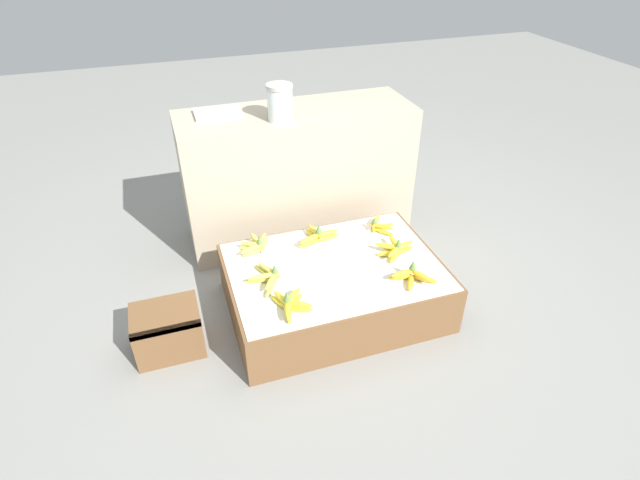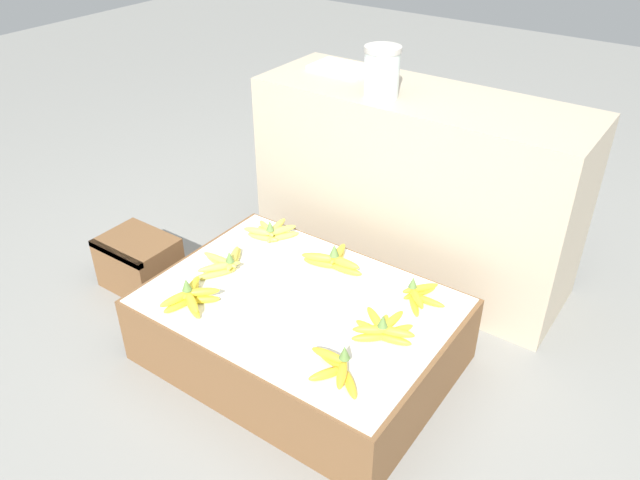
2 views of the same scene
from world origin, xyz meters
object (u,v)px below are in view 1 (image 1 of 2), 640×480
at_px(banana_bunch_back_midleft, 317,236).
at_px(foam_tray_white, 218,113).
at_px(wooden_crate, 168,330).
at_px(banana_bunch_front_midright, 412,276).
at_px(banana_bunch_front_left, 290,304).
at_px(banana_bunch_middle_left, 268,277).
at_px(banana_bunch_middle_midright, 395,249).
at_px(banana_bunch_back_left, 256,245).
at_px(banana_bunch_back_midright, 379,226).
at_px(glass_jar, 280,102).

relative_size(banana_bunch_back_midleft, foam_tray_white, 0.95).
height_order(wooden_crate, foam_tray_white, foam_tray_white).
height_order(banana_bunch_front_midright, foam_tray_white, foam_tray_white).
bearing_deg(foam_tray_white, banana_bunch_front_left, -85.05).
relative_size(banana_bunch_front_midright, foam_tray_white, 0.87).
height_order(wooden_crate, banana_bunch_middle_left, banana_bunch_middle_left).
bearing_deg(banana_bunch_middle_midright, banana_bunch_front_midright, -96.09).
distance_m(banana_bunch_back_left, banana_bunch_back_midright, 0.66).
height_order(banana_bunch_back_midleft, foam_tray_white, foam_tray_white).
bearing_deg(banana_bunch_middle_left, banana_bunch_back_midleft, 37.06).
relative_size(banana_bunch_front_midright, banana_bunch_middle_midright, 1.01).
height_order(banana_bunch_back_midleft, glass_jar, glass_jar).
bearing_deg(wooden_crate, banana_bunch_back_midright, 12.44).
xyz_separation_m(wooden_crate, foam_tray_white, (0.43, 0.83, 0.67)).
bearing_deg(banana_bunch_back_midright, banana_bunch_front_midright, -94.29).
distance_m(banana_bunch_middle_left, foam_tray_white, 0.96).
height_order(banana_bunch_front_left, banana_bunch_back_midleft, banana_bunch_back_midleft).
height_order(wooden_crate, banana_bunch_back_midright, banana_bunch_back_midright).
distance_m(wooden_crate, banana_bunch_back_midleft, 0.85).
xyz_separation_m(wooden_crate, banana_bunch_back_midleft, (0.79, 0.25, 0.18)).
bearing_deg(banana_bunch_back_left, foam_tray_white, 95.05).
bearing_deg(glass_jar, banana_bunch_front_midright, -65.88).
xyz_separation_m(banana_bunch_back_midright, foam_tray_white, (-0.70, 0.58, 0.50)).
bearing_deg(foam_tray_white, banana_bunch_middle_left, -86.99).
relative_size(banana_bunch_back_left, banana_bunch_back_midleft, 0.79).
relative_size(banana_bunch_back_left, banana_bunch_back_midright, 0.97).
bearing_deg(banana_bunch_front_midright, banana_bunch_middle_left, 161.67).
xyz_separation_m(wooden_crate, banana_bunch_middle_left, (0.48, 0.01, 0.18)).
bearing_deg(wooden_crate, banana_bunch_front_midright, -10.02).
bearing_deg(banana_bunch_middle_midright, banana_bunch_back_left, 159.05).
distance_m(banana_bunch_back_left, foam_tray_white, 0.74).
relative_size(banana_bunch_front_midright, banana_bunch_middle_left, 0.82).
bearing_deg(banana_bunch_front_left, banana_bunch_back_left, 94.83).
distance_m(banana_bunch_front_midright, banana_bunch_back_left, 0.78).
relative_size(banana_bunch_front_left, banana_bunch_middle_left, 0.79).
relative_size(wooden_crate, banana_bunch_front_midright, 1.41).
bearing_deg(banana_bunch_front_left, foam_tray_white, 94.95).
distance_m(banana_bunch_front_left, glass_jar, 1.04).
height_order(banana_bunch_back_left, banana_bunch_back_midleft, banana_bunch_back_midleft).
relative_size(banana_bunch_middle_midright, foam_tray_white, 0.86).
height_order(banana_bunch_back_left, glass_jar, glass_jar).
distance_m(banana_bunch_front_midright, banana_bunch_middle_midright, 0.23).
height_order(wooden_crate, glass_jar, glass_jar).
relative_size(banana_bunch_front_left, banana_bunch_middle_midright, 0.98).
height_order(banana_bunch_front_midright, glass_jar, glass_jar).
height_order(banana_bunch_front_midright, banana_bunch_back_midright, banana_bunch_front_midright).
relative_size(banana_bunch_front_midright, glass_jar, 1.14).
bearing_deg(banana_bunch_back_midright, banana_bunch_back_midleft, 179.69).
distance_m(banana_bunch_back_midleft, banana_bunch_back_midright, 0.34).
xyz_separation_m(banana_bunch_front_left, banana_bunch_front_midright, (0.58, 0.01, -0.00)).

